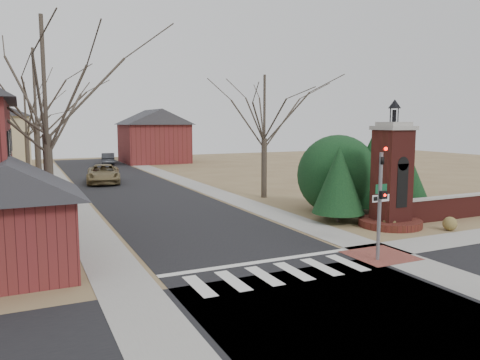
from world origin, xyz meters
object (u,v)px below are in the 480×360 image
traffic_signal_pole (380,195)px  sign_post (380,203)px  pickup_truck (103,174)px  distant_car (108,159)px  brick_gate_monument (392,185)px

traffic_signal_pole → sign_post: size_ratio=1.64×
traffic_signal_pole → pickup_truck: (-5.90, 28.27, -1.76)m
pickup_truck → sign_post: bearing=-66.1°
traffic_signal_pole → pickup_truck: 28.93m
sign_post → distant_car: (-3.68, 45.43, -1.22)m
traffic_signal_pole → distant_car: 46.95m
traffic_signal_pole → distant_car: traffic_signal_pole is taller
sign_post → pickup_truck: (-7.19, 26.86, -1.13)m
brick_gate_monument → distant_car: bearing=99.5°
distant_car → brick_gate_monument: bearing=109.2°
traffic_signal_pole → distant_car: (-2.39, 46.85, -1.86)m
brick_gate_monument → sign_post: bearing=-138.6°
sign_post → brick_gate_monument: bearing=41.4°
traffic_signal_pole → brick_gate_monument: bearing=43.2°
brick_gate_monument → pickup_truck: bearing=114.0°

